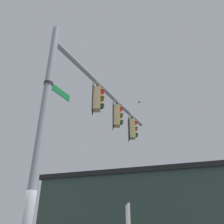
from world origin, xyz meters
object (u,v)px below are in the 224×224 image
Objects in this scene: traffic_light_nearest_pole at (97,99)px; street_name_sign at (55,88)px; traffic_light_mid_outer at (132,129)px; bird_flying at (139,102)px; traffic_light_mid_inner at (117,116)px.

street_name_sign is at bearing -30.81° from traffic_light_nearest_pole.
street_name_sign is (2.11, -1.26, -0.89)m from traffic_light_nearest_pole.
bird_flying reaches higher than traffic_light_mid_outer.
traffic_light_mid_inner is 5.81m from bird_flying.
traffic_light_mid_inner is 1.75m from traffic_light_mid_outer.
traffic_light_mid_outer is (-3.03, 1.78, 0.00)m from traffic_light_nearest_pole.
traffic_light_mid_outer is 6.04m from street_name_sign.
bird_flying is at bearing 162.39° from traffic_light_mid_outer.
traffic_light_nearest_pole is 7.31m from bird_flying.
traffic_light_mid_inner is at bearing 149.61° from traffic_light_nearest_pole.
traffic_light_mid_inner is 5.05× the size of bird_flying.
traffic_light_nearest_pole is at bearing -30.39° from traffic_light_mid_outer.
traffic_light_mid_outer is at bearing 149.61° from traffic_light_nearest_pole.
bird_flying reaches higher than street_name_sign.
traffic_light_mid_inner is 1.28× the size of street_name_sign.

